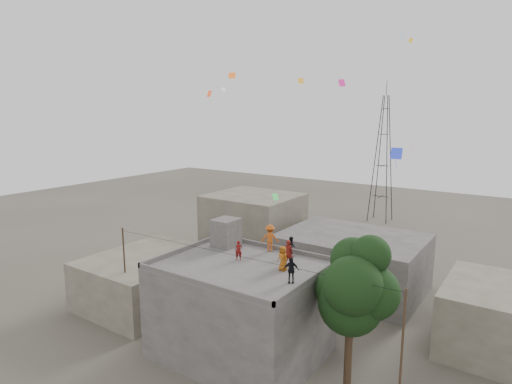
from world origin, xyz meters
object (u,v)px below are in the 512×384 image
stair_head_box (226,233)px  transmission_tower (383,159)px  person_dark_adult (291,270)px  tree (355,288)px  person_red_adult (288,253)px

stair_head_box → transmission_tower: size_ratio=0.10×
stair_head_box → transmission_tower: bearing=91.2°
transmission_tower → person_dark_adult: size_ratio=13.32×
tree → person_dark_adult: (-3.30, -1.30, 0.75)m
tree → person_red_adult: 5.02m
person_dark_adult → person_red_adult: bearing=92.5°
stair_head_box → tree: 10.80m
stair_head_box → person_dark_adult: bearing=-24.5°
tree → person_dark_adult: tree is taller
person_red_adult → person_dark_adult: person_red_adult is taller
tree → person_dark_adult: size_ratio=6.06×
transmission_tower → person_red_adult: transmission_tower is taller
tree → transmission_tower: (-11.37, 39.40, 2.97)m
tree → stair_head_box: bearing=169.3°
transmission_tower → person_dark_adult: 41.56m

